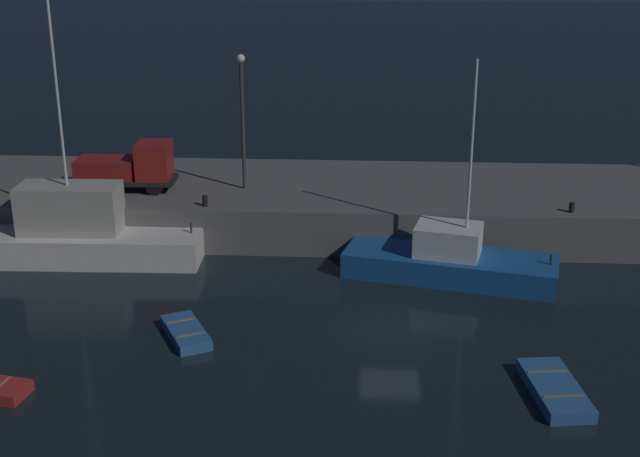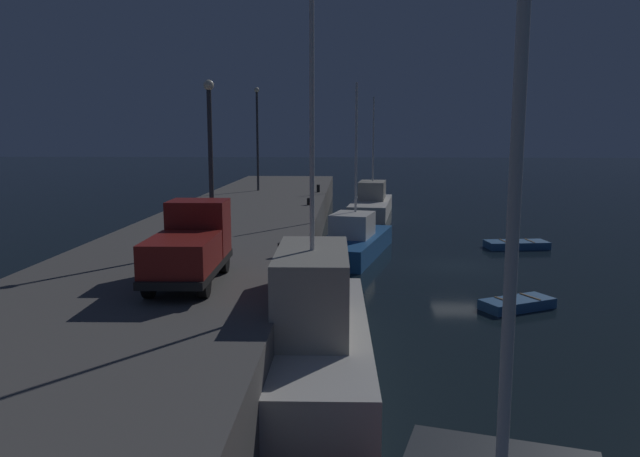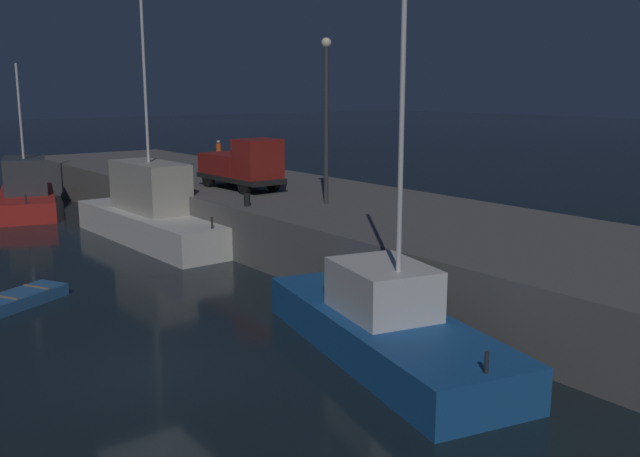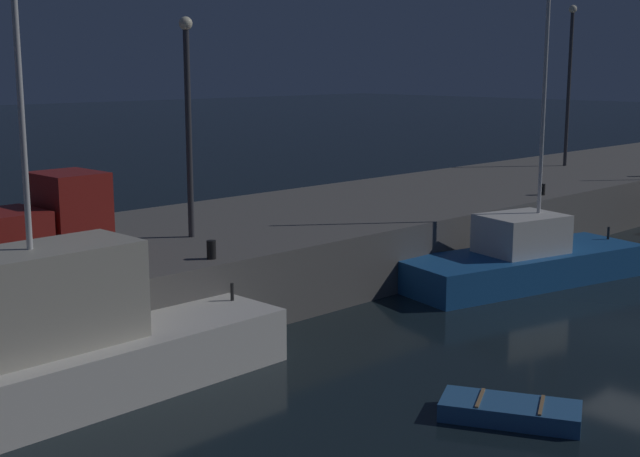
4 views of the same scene
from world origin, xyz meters
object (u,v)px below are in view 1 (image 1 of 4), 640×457
Objects in this scene: lamp_post_west at (242,111)px; rowboat_white_mid at (555,389)px; utility_truck at (130,167)px; dinghy_red_small at (186,333)px; bollard_east at (205,201)px; bollard_west at (572,208)px; fishing_trawler_red at (450,260)px; fishing_boat_orange at (80,234)px.

rowboat_white_mid is at bearing -51.29° from lamp_post_west.
utility_truck reaches higher than rowboat_white_mid.
dinghy_red_small is 6.12× the size of bollard_east.
bollard_west is (22.73, -2.45, -1.00)m from utility_truck.
dinghy_red_small is 10.17m from bollard_east.
rowboat_white_mid is at bearing -42.18° from bollard_east.
utility_truck is (-6.03, -0.62, -2.99)m from lamp_post_west.
bollard_west is at bearing -10.43° from lamp_post_west.
bollard_east is at bearing -29.50° from utility_truck.
fishing_trawler_red is 13.46m from lamp_post_west.
bollard_west is at bearing 29.80° from dinghy_red_small.
dinghy_red_small is 14.47m from lamp_post_west.
utility_truck is (-16.57, 5.52, 2.71)m from fishing_trawler_red.
dinghy_red_small is at bearing -148.43° from fishing_trawler_red.
fishing_trawler_red is 0.79× the size of fishing_boat_orange.
lamp_post_west reaches higher than dinghy_red_small.
fishing_boat_orange is 4.99m from utility_truck.
utility_truck is at bearing 161.59° from fishing_trawler_red.
bollard_west is (16.70, -3.07, -3.99)m from lamp_post_west.
fishing_boat_orange reaches higher than rowboat_white_mid.
fishing_trawler_red is at bearing 104.97° from rowboat_white_mid.
dinghy_red_small is 0.62× the size of utility_truck.
rowboat_white_mid is 0.57× the size of lamp_post_west.
bollard_east is (5.98, 1.65, 1.30)m from fishing_boat_orange.
rowboat_white_mid is 0.75× the size of utility_truck.
lamp_post_west is 6.76m from utility_truck.
utility_truck is 5.22m from bollard_east.
fishing_trawler_red reaches higher than rowboat_white_mid.
fishing_boat_orange is at bearing 175.76° from fishing_trawler_red.
utility_truck is at bearing 113.66° from dinghy_red_small.
bollard_west is (6.16, 3.06, 1.71)m from fishing_trawler_red.
utility_truck is 11.09× the size of bollard_west.
lamp_post_west is at bearing 32.45° from fishing_boat_orange.
fishing_trawler_red is 13.10m from dinghy_red_small.
bollard_east is at bearing 166.13° from fishing_trawler_red.
rowboat_white_mid is (20.89, -11.87, -1.08)m from fishing_boat_orange.
lamp_post_west is 14.67× the size of bollard_west.
bollard_west is 0.88× the size of bollard_east.
lamp_post_west reaches higher than rowboat_white_mid.
bollard_west reaches higher than rowboat_white_mid.
fishing_trawler_red is 18.13m from fishing_boat_orange.
rowboat_white_mid is at bearing -75.03° from fishing_trawler_red.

